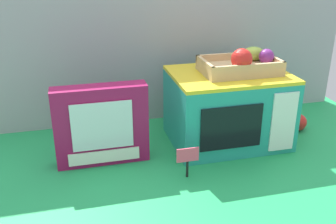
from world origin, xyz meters
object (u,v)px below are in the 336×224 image
cookie_set_box (102,126)px  loose_toy_apple (298,122)px  toy_microwave (228,108)px  food_groups_crate (243,64)px  price_sign (188,158)px

cookie_set_box → loose_toy_apple: (0.76, 0.06, -0.10)m
toy_microwave → cookie_set_box: size_ratio=1.35×
loose_toy_apple → food_groups_crate: bearing=-176.0°
toy_microwave → loose_toy_apple: size_ratio=6.13×
cookie_set_box → toy_microwave: bearing=6.0°
price_sign → toy_microwave: bearing=44.6°
loose_toy_apple → price_sign: bearing=-156.9°
loose_toy_apple → toy_microwave: bearing=-177.8°
cookie_set_box → food_groups_crate: bearing=4.7°
cookie_set_box → loose_toy_apple: size_ratio=4.54×
cookie_set_box → price_sign: size_ratio=2.98×
toy_microwave → price_sign: bearing=-135.4°
food_groups_crate → cookie_set_box: (-0.50, -0.04, -0.16)m
toy_microwave → loose_toy_apple: toy_microwave is taller
toy_microwave → price_sign: (-0.21, -0.21, -0.06)m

